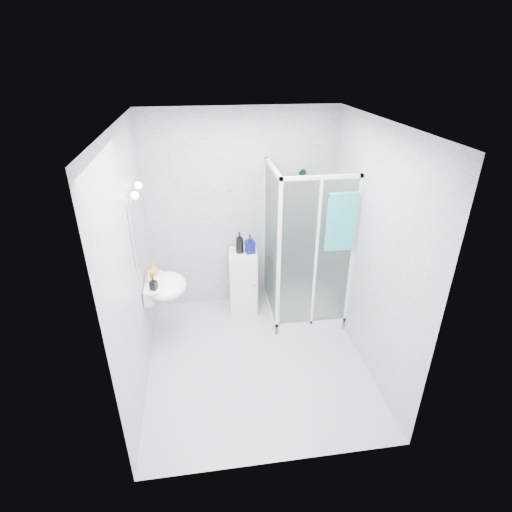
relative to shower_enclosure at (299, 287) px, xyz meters
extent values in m
cube|color=silver|center=(-0.67, -0.77, 0.85)|extent=(2.40, 2.60, 2.60)
cube|color=#B4B7B9|center=(-0.67, -0.77, -0.44)|extent=(2.40, 2.60, 0.01)
cube|color=white|center=(-0.67, -0.77, 2.15)|extent=(2.40, 2.60, 0.01)
cube|color=white|center=(0.08, 0.08, -0.39)|extent=(0.90, 0.90, 0.12)
cube|color=white|center=(-0.35, 0.08, 1.53)|extent=(0.04, 0.90, 0.04)
cube|color=white|center=(0.08, -0.35, 1.53)|extent=(0.90, 0.04, 0.04)
cube|color=white|center=(-0.35, -0.35, 0.55)|extent=(0.04, 0.04, 2.00)
cube|color=white|center=(-0.36, 0.08, 0.59)|extent=(0.02, 0.82, 1.84)
cube|color=white|center=(0.08, -0.36, 0.59)|extent=(0.82, 0.02, 1.84)
cube|color=white|center=(0.08, -0.35, 0.59)|extent=(0.03, 0.04, 1.84)
cylinder|color=silver|center=(0.08, 0.47, 0.90)|extent=(0.02, 0.02, 1.00)
cylinder|color=silver|center=(0.08, 0.44, 1.37)|extent=(0.09, 0.05, 0.09)
cylinder|color=silver|center=(0.13, 0.50, 0.60)|extent=(0.12, 0.04, 0.12)
cylinder|color=silver|center=(0.36, -0.39, 1.33)|extent=(0.03, 0.05, 0.03)
cube|color=white|center=(-1.81, -0.32, 0.30)|extent=(0.10, 0.40, 0.18)
ellipsoid|color=white|center=(-1.63, -0.32, 0.35)|extent=(0.46, 0.56, 0.20)
cube|color=white|center=(-1.75, -0.32, 0.40)|extent=(0.16, 0.50, 0.02)
cylinder|color=silver|center=(-1.81, -0.32, 0.48)|extent=(0.04, 0.04, 0.16)
cylinder|color=silver|center=(-1.76, -0.32, 0.55)|extent=(0.12, 0.02, 0.02)
cube|color=white|center=(-1.85, -0.32, 1.05)|extent=(0.02, 0.60, 0.70)
cylinder|color=silver|center=(-1.84, -0.48, 1.47)|extent=(0.05, 0.04, 0.04)
sphere|color=white|center=(-1.80, -0.48, 1.47)|extent=(0.08, 0.08, 0.08)
cylinder|color=silver|center=(-1.84, -0.16, 1.47)|extent=(0.05, 0.04, 0.04)
sphere|color=white|center=(-1.80, -0.16, 1.47)|extent=(0.08, 0.08, 0.08)
cylinder|color=silver|center=(-1.02, 0.50, 1.17)|extent=(0.02, 0.04, 0.02)
sphere|color=silver|center=(-1.02, 0.48, 1.17)|extent=(0.03, 0.03, 0.03)
cylinder|color=silver|center=(-0.82, 0.50, 1.17)|extent=(0.02, 0.04, 0.02)
sphere|color=silver|center=(-0.82, 0.48, 1.17)|extent=(0.03, 0.03, 0.03)
cube|color=white|center=(-0.69, 0.26, -0.02)|extent=(0.39, 0.39, 0.86)
cube|color=white|center=(-0.69, 0.09, -0.02)|extent=(0.32, 0.04, 0.73)
sphere|color=#B27419|center=(-0.57, 0.07, 0.03)|extent=(0.03, 0.03, 0.03)
cube|color=teal|center=(0.32, -0.40, 1.03)|extent=(0.32, 0.04, 0.65)
cylinder|color=teal|center=(0.32, -0.40, 1.36)|extent=(0.32, 0.05, 0.05)
imported|color=black|center=(-0.73, 0.26, 0.56)|extent=(0.12, 0.12, 0.28)
imported|color=#0E1254|center=(-0.60, 0.24, 0.54)|extent=(0.13, 0.13, 0.25)
imported|color=orange|center=(-1.77, -0.17, 0.50)|extent=(0.16, 0.16, 0.17)
imported|color=black|center=(-1.74, -0.48, 0.49)|extent=(0.09, 0.09, 0.15)
camera|label=1|loc=(-1.18, -4.25, 2.69)|focal=28.00mm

